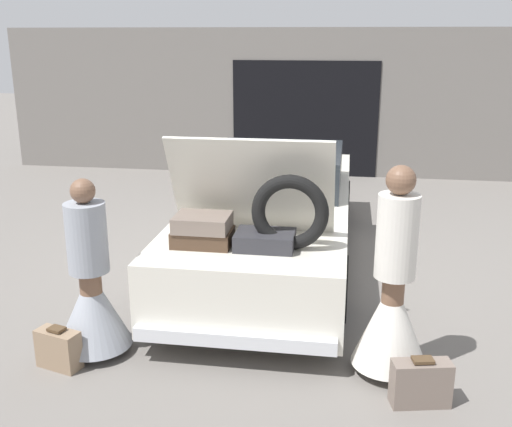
{
  "coord_description": "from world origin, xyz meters",
  "views": [
    {
      "loc": [
        0.85,
        -6.86,
        2.65
      ],
      "look_at": [
        0.0,
        -1.4,
        1.0
      ],
      "focal_mm": 42.0,
      "sensor_mm": 36.0,
      "label": 1
    }
  ],
  "objects": [
    {
      "name": "person_left",
      "position": [
        -1.25,
        -2.46,
        0.55
      ],
      "size": [
        0.64,
        0.64,
        1.55
      ],
      "rotation": [
        0.0,
        0.0,
        -1.6
      ],
      "color": "brown",
      "rests_on": "ground_plane"
    },
    {
      "name": "ground_plane",
      "position": [
        0.0,
        0.0,
        0.0
      ],
      "size": [
        40.0,
        40.0,
        0.0
      ],
      "primitive_type": "plane",
      "color": "slate"
    },
    {
      "name": "suitcase_beside_right_person",
      "position": [
        1.46,
        -2.83,
        0.18
      ],
      "size": [
        0.46,
        0.25,
        0.38
      ],
      "color": "#75665B",
      "rests_on": "ground_plane"
    },
    {
      "name": "garage_wall_back",
      "position": [
        0.0,
        4.8,
        1.39
      ],
      "size": [
        12.0,
        0.14,
        2.8
      ],
      "color": "slate",
      "rests_on": "ground_plane"
    },
    {
      "name": "person_right",
      "position": [
        1.25,
        -2.4,
        0.62
      ],
      "size": [
        0.61,
        0.61,
        1.73
      ],
      "rotation": [
        0.0,
        0.0,
        1.73
      ],
      "color": "brown",
      "rests_on": "ground_plane"
    },
    {
      "name": "suitcase_beside_left_person",
      "position": [
        -1.44,
        -2.75,
        0.17
      ],
      "size": [
        0.4,
        0.26,
        0.36
      ],
      "color": "#8C7259",
      "rests_on": "ground_plane"
    },
    {
      "name": "car",
      "position": [
        0.0,
        -0.0,
        0.61
      ],
      "size": [
        1.81,
        5.16,
        1.81
      ],
      "color": "silver",
      "rests_on": "ground_plane"
    }
  ]
}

